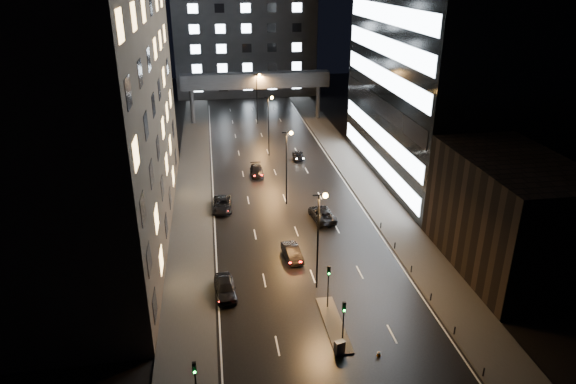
% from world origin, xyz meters
% --- Properties ---
extents(ground, '(160.00, 160.00, 0.00)m').
position_xyz_m(ground, '(0.00, 40.00, 0.00)').
color(ground, black).
rests_on(ground, ground).
extents(sidewalk_left, '(5.00, 110.00, 0.15)m').
position_xyz_m(sidewalk_left, '(-12.50, 35.00, 0.07)').
color(sidewalk_left, '#383533').
rests_on(sidewalk_left, ground).
extents(sidewalk_right, '(5.00, 110.00, 0.15)m').
position_xyz_m(sidewalk_right, '(12.50, 35.00, 0.07)').
color(sidewalk_right, '#383533').
rests_on(sidewalk_right, ground).
extents(building_left, '(15.00, 48.00, 40.00)m').
position_xyz_m(building_left, '(-22.50, 24.00, 20.00)').
color(building_left, '#2D2319').
rests_on(building_left, ground).
extents(building_right_low, '(10.00, 18.00, 12.00)m').
position_xyz_m(building_right_low, '(20.00, 9.00, 6.00)').
color(building_right_low, black).
rests_on(building_right_low, ground).
extents(building_right_glass, '(20.00, 36.00, 45.00)m').
position_xyz_m(building_right_glass, '(25.00, 36.00, 22.50)').
color(building_right_glass, black).
rests_on(building_right_glass, ground).
extents(building_far, '(34.00, 14.00, 25.00)m').
position_xyz_m(building_far, '(0.00, 98.00, 12.50)').
color(building_far, '#333335').
rests_on(building_far, ground).
extents(skybridge, '(30.00, 3.00, 10.00)m').
position_xyz_m(skybridge, '(0.00, 70.00, 8.34)').
color(skybridge, '#333335').
rests_on(skybridge, ground).
extents(median_island, '(1.60, 8.00, 0.15)m').
position_xyz_m(median_island, '(0.30, 2.00, 0.07)').
color(median_island, '#383533').
rests_on(median_island, ground).
extents(traffic_signal_near, '(0.28, 0.34, 4.40)m').
position_xyz_m(traffic_signal_near, '(0.30, 4.49, 3.09)').
color(traffic_signal_near, black).
rests_on(traffic_signal_near, median_island).
extents(traffic_signal_far, '(0.28, 0.34, 4.40)m').
position_xyz_m(traffic_signal_far, '(0.30, -1.01, 3.09)').
color(traffic_signal_far, black).
rests_on(traffic_signal_far, median_island).
extents(traffic_signal_corner, '(0.28, 0.34, 4.40)m').
position_xyz_m(traffic_signal_corner, '(-11.50, -6.01, 2.94)').
color(traffic_signal_corner, black).
rests_on(traffic_signal_corner, ground).
extents(bollard_row, '(0.12, 25.12, 0.90)m').
position_xyz_m(bollard_row, '(10.20, 6.50, 0.45)').
color(bollard_row, black).
rests_on(bollard_row, ground).
extents(streetlight_near, '(1.45, 0.50, 10.15)m').
position_xyz_m(streetlight_near, '(0.16, 8.00, 6.50)').
color(streetlight_near, black).
rests_on(streetlight_near, ground).
extents(streetlight_mid_a, '(1.45, 0.50, 10.15)m').
position_xyz_m(streetlight_mid_a, '(0.16, 28.00, 6.50)').
color(streetlight_mid_a, black).
rests_on(streetlight_mid_a, ground).
extents(streetlight_mid_b, '(1.45, 0.50, 10.15)m').
position_xyz_m(streetlight_mid_b, '(0.16, 48.00, 6.50)').
color(streetlight_mid_b, black).
rests_on(streetlight_mid_b, ground).
extents(streetlight_far, '(1.45, 0.50, 10.15)m').
position_xyz_m(streetlight_far, '(0.16, 68.00, 6.50)').
color(streetlight_far, black).
rests_on(streetlight_far, ground).
extents(car_away_a, '(2.30, 4.92, 1.63)m').
position_xyz_m(car_away_a, '(-9.00, 8.05, 0.82)').
color(car_away_a, black).
rests_on(car_away_a, ground).
extents(car_away_b, '(2.06, 4.50, 1.43)m').
position_xyz_m(car_away_b, '(-1.50, 13.90, 0.71)').
color(car_away_b, black).
rests_on(car_away_b, ground).
extents(car_away_c, '(2.68, 5.40, 1.47)m').
position_xyz_m(car_away_c, '(-8.59, 27.55, 0.74)').
color(car_away_c, black).
rests_on(car_away_c, ground).
extents(car_away_d, '(1.94, 4.72, 1.37)m').
position_xyz_m(car_away_d, '(-2.91, 39.25, 0.68)').
color(car_away_d, black).
rests_on(car_away_d, ground).
extents(car_toward_a, '(3.01, 5.68, 1.52)m').
position_xyz_m(car_toward_a, '(3.72, 22.73, 0.76)').
color(car_toward_a, black).
rests_on(car_toward_a, ground).
extents(car_toward_b, '(2.19, 4.56, 1.28)m').
position_xyz_m(car_toward_b, '(4.58, 45.73, 0.64)').
color(car_toward_b, black).
rests_on(car_toward_b, ground).
extents(utility_cabinet, '(0.91, 0.71, 1.07)m').
position_xyz_m(utility_cabinet, '(-0.10, -1.68, 0.68)').
color(utility_cabinet, '#535355').
rests_on(utility_cabinet, median_island).
extents(cone_b, '(0.43, 0.43, 0.52)m').
position_xyz_m(cone_b, '(3.00, -2.46, 0.26)').
color(cone_b, orange).
rests_on(cone_b, ground).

